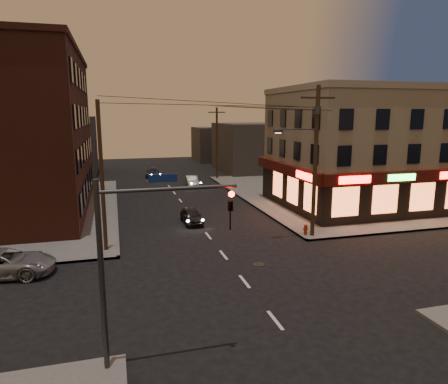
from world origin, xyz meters
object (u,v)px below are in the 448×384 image
object	(u,v)px
suv_cross	(3,263)
sedan_near	(192,216)
sedan_mid	(192,181)
fire_hydrant	(306,229)
sedan_far	(152,173)

from	to	relation	value
suv_cross	sedan_near	bearing A→B (deg)	-50.35
sedan_mid	fire_hydrant	size ratio (longest dim) A/B	4.83
fire_hydrant	suv_cross	bearing A→B (deg)	-173.77
sedan_far	fire_hydrant	xyz separation A→B (m)	(7.61, -29.71, -0.05)
sedan_mid	sedan_far	xyz separation A→B (m)	(-3.83, 8.08, 0.01)
sedan_far	fire_hydrant	distance (m)	30.67
sedan_mid	sedan_far	world-z (taller)	sedan_far
sedan_mid	fire_hydrant	bearing A→B (deg)	-75.47
fire_hydrant	sedan_far	bearing A→B (deg)	104.36
sedan_far	fire_hydrant	bearing A→B (deg)	-68.66
sedan_mid	sedan_far	distance (m)	8.94
sedan_far	suv_cross	bearing A→B (deg)	-101.67
sedan_mid	sedan_far	size ratio (longest dim) A/B	0.87
suv_cross	sedan_mid	distance (m)	27.74
fire_hydrant	sedan_mid	bearing A→B (deg)	99.91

